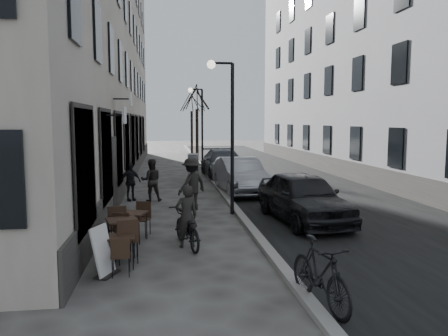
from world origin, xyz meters
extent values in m
plane|color=#3D3A38|center=(0.00, 0.00, 0.00)|extent=(120.00, 120.00, 0.00)
cube|color=black|center=(3.85, 16.00, 0.00)|extent=(7.30, 60.00, 0.00)
cube|color=gray|center=(0.20, 16.00, 0.06)|extent=(0.25, 60.00, 0.12)
cube|color=gray|center=(-6.00, 16.50, 8.00)|extent=(4.00, 35.00, 16.00)
cube|color=slate|center=(9.50, 16.50, 8.00)|extent=(4.00, 35.00, 16.00)
cylinder|color=black|center=(0.00, 6.00, 2.50)|extent=(0.12, 0.12, 5.00)
cylinder|color=black|center=(-0.35, 6.00, 5.00)|extent=(0.70, 0.08, 0.08)
sphere|color=#FFF2CC|center=(-0.70, 6.00, 4.95)|extent=(0.28, 0.28, 0.28)
cylinder|color=black|center=(0.00, 18.00, 2.50)|extent=(0.12, 0.12, 5.00)
cylinder|color=black|center=(-0.35, 18.00, 5.00)|extent=(0.70, 0.08, 0.08)
sphere|color=#FFF2CC|center=(-0.70, 18.00, 4.95)|extent=(0.28, 0.28, 0.28)
cylinder|color=black|center=(-0.10, 21.00, 1.95)|extent=(0.20, 0.20, 3.90)
cylinder|color=black|center=(-0.10, 27.00, 1.95)|extent=(0.20, 0.20, 3.90)
cube|color=black|center=(-3.16, 1.00, 0.67)|extent=(0.59, 0.59, 0.04)
cylinder|color=black|center=(-3.38, 0.75, 0.33)|extent=(0.02, 0.02, 0.65)
cylinder|color=black|center=(-2.91, 0.77, 0.33)|extent=(0.02, 0.02, 0.65)
cylinder|color=black|center=(-3.41, 1.22, 0.33)|extent=(0.02, 0.02, 0.65)
cylinder|color=black|center=(-2.94, 1.24, 0.33)|extent=(0.02, 0.02, 0.65)
cube|color=black|center=(-3.24, 1.92, 0.82)|extent=(0.83, 0.83, 0.04)
cylinder|color=black|center=(-3.44, 1.57, 0.40)|extent=(0.03, 0.03, 0.80)
cylinder|color=black|center=(-2.89, 1.71, 0.40)|extent=(0.03, 0.03, 0.80)
cylinder|color=black|center=(-3.59, 2.13, 0.40)|extent=(0.03, 0.03, 0.80)
cylinder|color=black|center=(-3.03, 2.27, 0.40)|extent=(0.03, 0.03, 0.80)
cube|color=black|center=(-3.06, 3.01, 0.75)|extent=(0.80, 0.80, 0.04)
cylinder|color=black|center=(-3.40, 2.85, 0.37)|extent=(0.02, 0.02, 0.73)
cylinder|color=black|center=(-2.90, 2.68, 0.37)|extent=(0.02, 0.02, 0.73)
cylinder|color=black|center=(-3.23, 3.35, 0.37)|extent=(0.02, 0.02, 0.73)
cylinder|color=black|center=(-2.73, 3.18, 0.37)|extent=(0.02, 0.02, 0.73)
cube|color=black|center=(-3.42, 0.53, 0.02)|extent=(0.50, 0.66, 0.04)
cube|color=white|center=(-3.50, 0.53, 0.53)|extent=(0.46, 0.64, 0.99)
cube|color=slate|center=(-0.80, 14.11, 0.71)|extent=(0.62, 1.00, 1.43)
imported|color=black|center=(-1.71, 2.32, 0.48)|extent=(1.07, 1.93, 0.96)
imported|color=black|center=(-1.71, 2.32, 0.78)|extent=(0.65, 0.51, 1.57)
imported|color=#272421|center=(-2.78, 8.79, 0.83)|extent=(0.86, 0.70, 1.65)
imported|color=black|center=(-1.30, 6.84, 0.93)|extent=(1.36, 1.30, 1.85)
imported|color=black|center=(-3.60, 8.97, 0.75)|extent=(0.95, 0.75, 1.50)
imported|color=black|center=(2.03, 4.64, 0.78)|extent=(2.27, 4.74, 1.56)
imported|color=#919299|center=(1.00, 10.26, 0.77)|extent=(1.97, 4.76, 1.53)
imported|color=#33373D|center=(1.00, 15.70, 0.76)|extent=(2.34, 5.31, 1.52)
imported|color=black|center=(0.35, -1.50, 0.58)|extent=(0.86, 1.98, 1.15)
camera|label=1|loc=(-2.19, -8.33, 3.14)|focal=35.00mm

